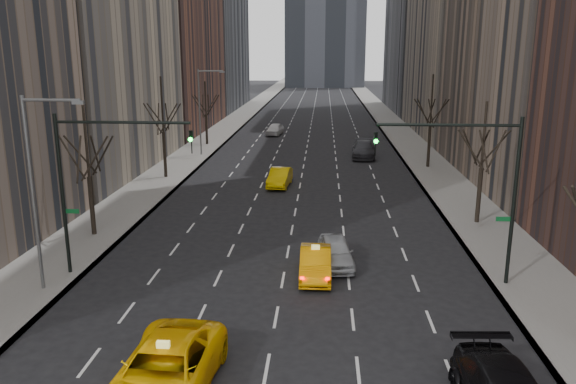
# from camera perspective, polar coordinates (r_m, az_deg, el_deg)

# --- Properties ---
(sidewalk_left) EXTENTS (4.50, 320.00, 0.15)m
(sidewalk_left) POSITION_cam_1_polar(r_m,az_deg,el_deg) (85.67, -5.95, 6.78)
(sidewalk_left) COLOR slate
(sidewalk_left) RESTS_ON ground
(sidewalk_right) EXTENTS (4.50, 320.00, 0.15)m
(sidewalk_right) POSITION_cam_1_polar(r_m,az_deg,el_deg) (85.13, 10.65, 6.57)
(sidewalk_right) COLOR slate
(sidewalk_right) RESTS_ON ground
(tree_lw_b) EXTENTS (3.36, 3.50, 7.82)m
(tree_lw_b) POSITION_cam_1_polar(r_m,az_deg,el_deg) (35.45, -19.54, 1.46)
(tree_lw_b) COLOR black
(tree_lw_b) RESTS_ON ground
(tree_lw_c) EXTENTS (3.36, 3.50, 8.74)m
(tree_lw_c) POSITION_cam_1_polar(r_m,az_deg,el_deg) (50.25, -12.52, 5.86)
(tree_lw_c) COLOR black
(tree_lw_c) RESTS_ON ground
(tree_lw_d) EXTENTS (3.36, 3.50, 7.36)m
(tree_lw_d) POSITION_cam_1_polar(r_m,az_deg,el_deg) (67.65, -8.32, 7.71)
(tree_lw_d) COLOR black
(tree_lw_d) RESTS_ON ground
(tree_rw_b) EXTENTS (3.36, 3.50, 7.82)m
(tree_rw_b) POSITION_cam_1_polar(r_m,az_deg,el_deg) (37.90, 19.04, 2.29)
(tree_rw_b) COLOR black
(tree_rw_b) RESTS_ON ground
(tree_rw_c) EXTENTS (3.36, 3.50, 8.74)m
(tree_rw_c) POSITION_cam_1_polar(r_m,az_deg,el_deg) (55.17, 14.25, 6.48)
(tree_rw_c) COLOR black
(tree_rw_c) RESTS_ON ground
(traffic_mast_left) EXTENTS (6.69, 0.39, 8.00)m
(traffic_mast_left) POSITION_cam_1_polar(r_m,az_deg,el_deg) (28.57, -19.10, 2.21)
(traffic_mast_left) COLOR black
(traffic_mast_left) RESTS_ON ground
(traffic_mast_right) EXTENTS (6.69, 0.39, 8.00)m
(traffic_mast_right) POSITION_cam_1_polar(r_m,az_deg,el_deg) (27.34, 18.86, 1.72)
(traffic_mast_right) COLOR black
(traffic_mast_right) RESTS_ON ground
(streetlight_near) EXTENTS (2.83, 0.22, 9.00)m
(streetlight_near) POSITION_cam_1_polar(r_m,az_deg,el_deg) (27.51, -24.03, 1.60)
(streetlight_near) COLOR slate
(streetlight_near) RESTS_ON ground
(streetlight_far) EXTENTS (2.83, 0.22, 9.00)m
(streetlight_far) POSITION_cam_1_polar(r_m,az_deg,el_deg) (60.39, -8.66, 8.90)
(streetlight_far) COLOR slate
(streetlight_far) RESTS_ON ground
(taxi_suv) EXTENTS (3.32, 6.61, 1.79)m
(taxi_suv) POSITION_cam_1_polar(r_m,az_deg,el_deg) (19.52, -12.44, -17.47)
(taxi_suv) COLOR #FFC005
(taxi_suv) RESTS_ON ground
(taxi_sedan) EXTENTS (1.57, 4.40, 1.45)m
(taxi_sedan) POSITION_cam_1_polar(r_m,az_deg,el_deg) (28.28, 2.81, -7.21)
(taxi_sedan) COLOR orange
(taxi_sedan) RESTS_ON ground
(silver_sedan_ahead) EXTENTS (2.14, 4.46, 1.47)m
(silver_sedan_ahead) POSITION_cam_1_polar(r_m,az_deg,el_deg) (29.85, 4.85, -6.04)
(silver_sedan_ahead) COLOR #A2A5AA
(silver_sedan_ahead) RESTS_ON ground
(far_taxi) EXTENTS (1.97, 4.67, 1.50)m
(far_taxi) POSITION_cam_1_polar(r_m,az_deg,el_deg) (46.76, -0.83, 1.50)
(far_taxi) COLOR #EBBD04
(far_taxi) RESTS_ON ground
(far_suv_grey) EXTENTS (2.78, 6.07, 1.72)m
(far_suv_grey) POSITION_cam_1_polar(r_m,az_deg,el_deg) (60.00, 7.69, 4.31)
(far_suv_grey) COLOR #2F2F34
(far_suv_grey) RESTS_ON ground
(far_car_white) EXTENTS (2.40, 4.72, 1.54)m
(far_car_white) POSITION_cam_1_polar(r_m,az_deg,el_deg) (75.61, -1.34, 6.40)
(far_car_white) COLOR silver
(far_car_white) RESTS_ON ground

